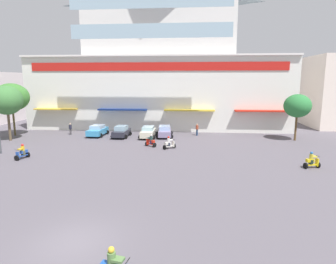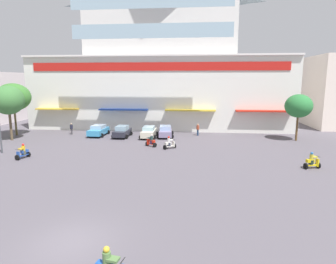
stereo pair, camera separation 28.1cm
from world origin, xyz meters
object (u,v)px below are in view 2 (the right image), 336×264
Objects in this scene: scooter_rider_5 at (169,144)px; plaza_tree_0 at (13,97)px; plaza_tree_2 at (8,100)px; parked_car_3 at (165,131)px; parked_car_2 at (149,132)px; scooter_rider_4 at (312,162)px; scooter_rider_3 at (151,141)px; pedestrian_1 at (198,129)px; plaza_tree_1 at (299,106)px; pedestrian_0 at (71,128)px; scooter_rider_6 at (23,152)px; parked_car_1 at (122,131)px; parked_car_0 at (98,130)px.

plaza_tree_0 is at bearing 164.64° from scooter_rider_5.
parked_car_3 is at bearing 12.08° from plaza_tree_2.
plaza_tree_0 reaches higher than parked_car_2.
scooter_rider_4 is (14.21, -12.96, -0.13)m from parked_car_3.
parked_car_2 reaches higher than scooter_rider_4.
scooter_rider_3 is (-1.01, -5.97, -0.16)m from parked_car_3.
pedestrian_1 reaches higher than parked_car_2.
scooter_rider_4 is at bearing -102.10° from plaza_tree_1.
parked_car_3 is at bearing 137.62° from scooter_rider_4.
pedestrian_1 is at bearing 69.07° from scooter_rider_5.
pedestrian_0 is at bearing 152.70° from scooter_rider_3.
scooter_rider_6 is 21.90m from pedestrian_1.
parked_car_3 is (20.82, 0.88, -4.53)m from plaza_tree_0.
plaza_tree_0 is 1.22× the size of plaza_tree_1.
scooter_rider_6 is (-10.59, -11.56, -0.15)m from parked_car_2.
pedestrian_0 is 17.79m from pedestrian_1.
pedestrian_1 is (3.17, 8.29, 0.32)m from scooter_rider_5.
pedestrian_0 reaches higher than scooter_rider_3.
plaza_tree_2 is 1.77× the size of parked_car_1.
pedestrian_1 is (6.52, 2.10, 0.16)m from parked_car_2.
pedestrian_0 reaches higher than scooter_rider_5.
parked_car_2 is at bearing -4.59° from parked_car_0.
pedestrian_0 is at bearing 171.21° from parked_car_1.
parked_car_0 is 26.74m from scooter_rider_4.
scooter_rider_6 is at bearing -105.93° from parked_car_0.
pedestrian_1 is (17.77, 0.94, 0.01)m from pedestrian_0.
scooter_rider_3 is 16.75m from scooter_rider_4.
scooter_rider_4 is 30.67m from pedestrian_0.
plaza_tree_2 is at bearing -166.93° from pedestrian_1.
parked_car_1 is at bearing 148.57° from scooter_rider_4.
pedestrian_0 is (-7.62, 1.18, 0.14)m from parked_car_1.
plaza_tree_0 is 37.34m from scooter_rider_4.
parked_car_3 is at bearing 99.88° from scooter_rider_5.
plaza_tree_2 is at bearing -174.85° from plaza_tree_1.
plaza_tree_0 is 21.32m from parked_car_3.
pedestrian_0 is at bearing 171.94° from parked_car_0.
plaza_tree_2 is 18.06m from parked_car_2.
parked_car_0 reaches higher than scooter_rider_5.
pedestrian_0 is (5.95, 4.57, -4.18)m from plaza_tree_2.
parked_car_2 reaches higher than parked_car_0.
parked_car_2 is (17.20, 3.41, -4.33)m from plaza_tree_2.
plaza_tree_0 is at bearing 165.59° from scooter_rider_3.
scooter_rider_4 is (15.21, -7.00, 0.03)m from scooter_rider_3.
pedestrian_1 is (5.39, 7.33, 0.32)m from scooter_rider_3.
scooter_rider_3 is (19.81, -5.09, -4.69)m from plaza_tree_0.
plaza_tree_1 is at bearing -0.46° from parked_car_2.
scooter_rider_6 is (-29.53, -11.41, -3.79)m from plaza_tree_1.
pedestrian_1 is (10.15, 2.12, 0.16)m from parked_car_1.
parked_car_1 is 2.49× the size of scooter_rider_6.
scooter_rider_3 is at bearing -99.60° from parked_car_3.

